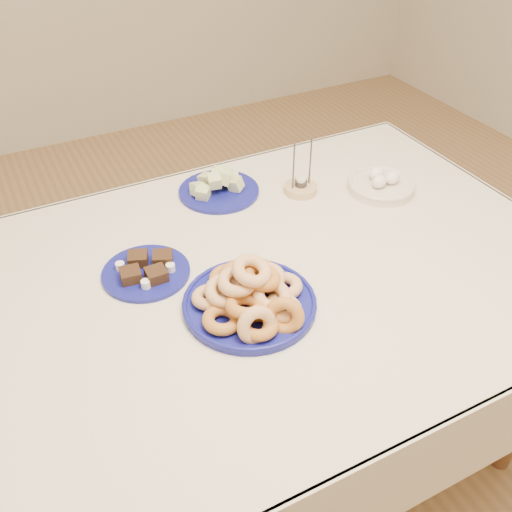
{
  "coord_description": "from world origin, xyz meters",
  "views": [
    {
      "loc": [
        -0.47,
        -0.96,
        1.66
      ],
      "look_at": [
        0.0,
        -0.05,
        0.85
      ],
      "focal_mm": 40.0,
      "sensor_mm": 36.0,
      "label": 1
    }
  ],
  "objects_px": {
    "brownie_plate": "(146,271)",
    "egg_bowl": "(381,184)",
    "donut_platter": "(251,298)",
    "dining_table": "(247,308)",
    "melon_plate": "(219,186)",
    "candle_holder": "(301,187)"
  },
  "relations": [
    {
      "from": "brownie_plate",
      "to": "egg_bowl",
      "type": "height_order",
      "value": "egg_bowl"
    },
    {
      "from": "donut_platter",
      "to": "egg_bowl",
      "type": "height_order",
      "value": "donut_platter"
    },
    {
      "from": "dining_table",
      "to": "egg_bowl",
      "type": "height_order",
      "value": "egg_bowl"
    },
    {
      "from": "dining_table",
      "to": "donut_platter",
      "type": "distance_m",
      "value": 0.18
    },
    {
      "from": "brownie_plate",
      "to": "donut_platter",
      "type": "bearing_deg",
      "value": -52.65
    },
    {
      "from": "melon_plate",
      "to": "egg_bowl",
      "type": "distance_m",
      "value": 0.49
    },
    {
      "from": "brownie_plate",
      "to": "egg_bowl",
      "type": "relative_size",
      "value": 1.14
    },
    {
      "from": "dining_table",
      "to": "candle_holder",
      "type": "xyz_separation_m",
      "value": [
        0.32,
        0.28,
        0.12
      ]
    },
    {
      "from": "melon_plate",
      "to": "egg_bowl",
      "type": "height_order",
      "value": "melon_plate"
    },
    {
      "from": "melon_plate",
      "to": "brownie_plate",
      "type": "distance_m",
      "value": 0.41
    },
    {
      "from": "candle_holder",
      "to": "dining_table",
      "type": "bearing_deg",
      "value": -138.85
    },
    {
      "from": "dining_table",
      "to": "donut_platter",
      "type": "xyz_separation_m",
      "value": [
        -0.04,
        -0.11,
        0.14
      ]
    },
    {
      "from": "dining_table",
      "to": "brownie_plate",
      "type": "relative_size",
      "value": 6.26
    },
    {
      "from": "donut_platter",
      "to": "melon_plate",
      "type": "height_order",
      "value": "donut_platter"
    },
    {
      "from": "brownie_plate",
      "to": "candle_holder",
      "type": "xyz_separation_m",
      "value": [
        0.53,
        0.16,
        0.0
      ]
    },
    {
      "from": "brownie_plate",
      "to": "egg_bowl",
      "type": "distance_m",
      "value": 0.76
    },
    {
      "from": "donut_platter",
      "to": "dining_table",
      "type": "bearing_deg",
      "value": 68.33
    },
    {
      "from": "melon_plate",
      "to": "brownie_plate",
      "type": "relative_size",
      "value": 1.16
    },
    {
      "from": "egg_bowl",
      "to": "melon_plate",
      "type": "bearing_deg",
      "value": 154.06
    },
    {
      "from": "donut_platter",
      "to": "brownie_plate",
      "type": "distance_m",
      "value": 0.29
    },
    {
      "from": "candle_holder",
      "to": "egg_bowl",
      "type": "bearing_deg",
      "value": -25.1
    },
    {
      "from": "donut_platter",
      "to": "egg_bowl",
      "type": "bearing_deg",
      "value": 25.94
    }
  ]
}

